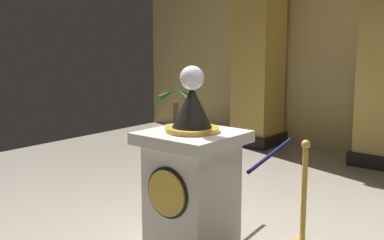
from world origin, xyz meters
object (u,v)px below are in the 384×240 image
stanchion_far (184,177)px  potted_palm_left (176,132)px  pedestal_clock (192,179)px  stanchion_near (303,210)px

stanchion_far → potted_palm_left: bearing=133.3°
stanchion_far → pedestal_clock: bearing=-45.7°
pedestal_clock → stanchion_near: (0.73, 0.68, -0.31)m
stanchion_near → pedestal_clock: bearing=-136.9°
pedestal_clock → stanchion_far: pedestal_clock is taller
pedestal_clock → stanchion_near: pedestal_clock is taller
stanchion_near → stanchion_far: size_ratio=0.93×
stanchion_far → potted_palm_left: size_ratio=0.96×
stanchion_near → potted_palm_left: potted_palm_left is taller
stanchion_near → potted_palm_left: (-3.33, 2.05, -0.02)m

